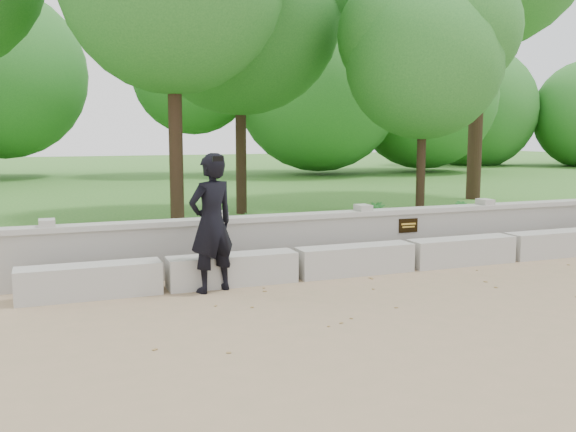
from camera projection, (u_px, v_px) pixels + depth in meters
ground at (485, 297)px, 8.70m from camera, size 80.00×80.00×0.00m
lawn at (218, 194)px, 21.63m from camera, size 40.00×22.00×0.25m
concrete_bench at (410, 255)px, 10.42m from camera, size 11.90×0.45×0.45m
parapet_wall at (389, 234)px, 11.04m from camera, size 12.50×0.35×0.90m
man_main at (211, 223)px, 8.86m from camera, size 0.83×0.76×1.94m
tree_near_right at (424, 48)px, 13.26m from camera, size 3.30×3.30×5.35m
shrub_a at (250, 229)px, 11.14m from camera, size 0.35×0.36×0.58m
shrub_b at (462, 218)px, 12.39m from camera, size 0.40×0.43×0.63m
shrub_d at (375, 219)px, 12.08m from camera, size 0.48×0.49×0.65m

